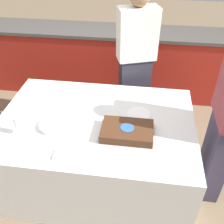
{
  "coord_description": "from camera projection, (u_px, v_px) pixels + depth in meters",
  "views": [
    {
      "loc": [
        0.38,
        -1.72,
        2.16
      ],
      "look_at": [
        0.14,
        0.0,
        0.83
      ],
      "focal_mm": 42.0,
      "sensor_mm": 36.0,
      "label": 1
    }
  ],
  "objects": [
    {
      "name": "ground_plane",
      "position": [
        98.0,
        175.0,
        2.71
      ],
      "size": [
        14.0,
        14.0,
        0.0
      ],
      "primitive_type": "plane",
      "color": "#7A664C"
    },
    {
      "name": "back_counter",
      "position": [
        118.0,
        62.0,
        3.74
      ],
      "size": [
        4.4,
        0.58,
        0.92
      ],
      "color": "#A82319",
      "rests_on": "ground_plane"
    },
    {
      "name": "dining_table",
      "position": [
        97.0,
        150.0,
        2.48
      ],
      "size": [
        1.7,
        1.19,
        0.73
      ],
      "color": "silver",
      "rests_on": "ground_plane"
    },
    {
      "name": "cake",
      "position": [
        127.0,
        131.0,
        2.09
      ],
      "size": [
        0.45,
        0.32,
        0.08
      ],
      "color": "#B7B2AD",
      "rests_on": "dining_table"
    },
    {
      "name": "plate_stack",
      "position": [
        53.0,
        125.0,
        2.17
      ],
      "size": [
        0.23,
        0.23,
        0.04
      ],
      "color": "white",
      "rests_on": "dining_table"
    },
    {
      "name": "wine_glass",
      "position": [
        17.0,
        122.0,
        2.05
      ],
      "size": [
        0.07,
        0.07,
        0.18
      ],
      "color": "white",
      "rests_on": "dining_table"
    },
    {
      "name": "side_plate_near_cake",
      "position": [
        139.0,
        114.0,
        2.33
      ],
      "size": [
        0.21,
        0.21,
        0.0
      ],
      "color": "white",
      "rests_on": "dining_table"
    },
    {
      "name": "utensil_pile",
      "position": [
        64.0,
        155.0,
        1.92
      ],
      "size": [
        0.15,
        0.1,
        0.02
      ],
      "color": "white",
      "rests_on": "dining_table"
    },
    {
      "name": "person_cutting_cake",
      "position": [
        136.0,
        66.0,
        2.8
      ],
      "size": [
        0.43,
        0.32,
        1.65
      ],
      "rotation": [
        0.0,
        0.0,
        -2.8
      ],
      "color": "#282833",
      "rests_on": "ground_plane"
    }
  ]
}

